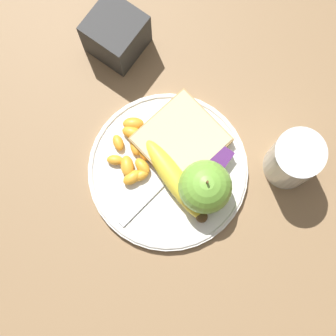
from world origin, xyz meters
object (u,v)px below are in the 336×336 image
(plate, at_px, (168,171))
(fork, at_px, (168,174))
(banana, at_px, (176,181))
(condiment_caddy, at_px, (116,34))
(jam_packet, at_px, (217,159))
(juice_glass, at_px, (293,160))
(apple, at_px, (205,187))
(bread_slice, at_px, (181,140))

(plate, height_order, fork, fork)
(banana, distance_m, fork, 0.02)
(plate, xyz_separation_m, condiment_caddy, (-0.13, -0.19, 0.04))
(fork, distance_m, condiment_caddy, 0.24)
(fork, xyz_separation_m, condiment_caddy, (-0.13, -0.20, 0.03))
(plate, xyz_separation_m, jam_packet, (-0.06, 0.05, 0.01))
(condiment_caddy, bearing_deg, banana, 57.52)
(juice_glass, distance_m, banana, 0.18)
(juice_glass, relative_size, banana, 0.67)
(plate, relative_size, juice_glass, 2.41)
(apple, height_order, bread_slice, apple)
(plate, height_order, banana, banana)
(fork, bearing_deg, jam_packet, -29.72)
(banana, relative_size, condiment_caddy, 1.83)
(jam_packet, bearing_deg, fork, -38.45)
(jam_packet, bearing_deg, apple, 11.63)
(bread_slice, relative_size, condiment_caddy, 1.64)
(bread_slice, height_order, jam_packet, same)
(plate, bearing_deg, fork, 39.42)
(apple, relative_size, condiment_caddy, 1.06)
(bread_slice, distance_m, condiment_caddy, 0.20)
(condiment_caddy, bearing_deg, juice_glass, 88.42)
(plate, height_order, jam_packet, jam_packet)
(apple, distance_m, jam_packet, 0.06)
(fork, relative_size, jam_packet, 4.28)
(jam_packet, height_order, condiment_caddy, condiment_caddy)
(banana, xyz_separation_m, fork, (-0.00, -0.02, -0.02))
(banana, height_order, jam_packet, banana)
(bread_slice, xyz_separation_m, jam_packet, (-0.01, 0.06, -0.00))
(apple, height_order, banana, apple)
(plate, xyz_separation_m, banana, (0.01, 0.02, 0.02))
(condiment_caddy, bearing_deg, jam_packet, 74.31)
(bread_slice, xyz_separation_m, condiment_caddy, (-0.08, -0.18, 0.02))
(plate, relative_size, jam_packet, 5.89)
(apple, bearing_deg, fork, -80.16)
(plate, xyz_separation_m, juice_glass, (-0.12, 0.15, 0.04))
(fork, height_order, jam_packet, jam_packet)
(banana, height_order, fork, banana)
(bread_slice, relative_size, jam_packet, 3.26)
(juice_glass, xyz_separation_m, fork, (0.12, -0.15, -0.04))
(condiment_caddy, bearing_deg, bread_slice, 66.98)
(apple, distance_m, banana, 0.05)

